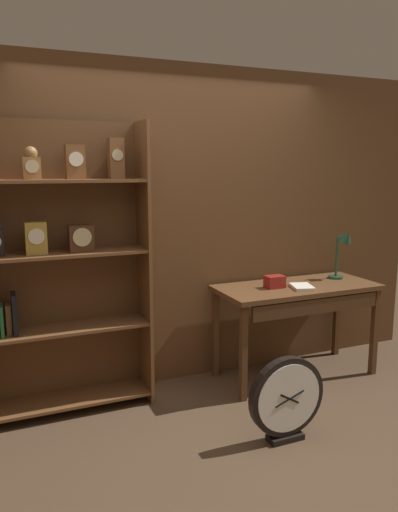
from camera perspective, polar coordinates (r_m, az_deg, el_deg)
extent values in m
plane|color=#4C3826|center=(3.36, 6.17, -21.98)|extent=(10.00, 10.00, 0.00)
cube|color=brown|center=(4.06, -2.52, 3.30)|extent=(4.80, 0.05, 2.60)
cube|color=brown|center=(3.75, -6.35, -1.03)|extent=(0.03, 0.33, 2.12)
cube|color=brown|center=(3.79, -15.95, -1.27)|extent=(1.25, 0.01, 2.12)
cube|color=brown|center=(3.94, -14.92, -15.75)|extent=(1.20, 0.32, 0.02)
cube|color=brown|center=(3.74, -15.31, -8.11)|extent=(1.20, 0.32, 0.02)
cube|color=brown|center=(3.61, -15.72, 0.24)|extent=(1.20, 0.32, 0.02)
cube|color=brown|center=(3.56, -16.12, 8.34)|extent=(1.20, 0.32, 0.02)
cube|color=olive|center=(3.54, -18.81, 9.59)|extent=(0.12, 0.09, 0.15)
sphere|color=olive|center=(3.54, -18.90, 11.20)|extent=(0.09, 0.09, 0.09)
cylinder|color=#C6B78C|center=(3.49, -18.75, 9.78)|extent=(0.09, 0.01, 0.09)
cube|color=#B28C38|center=(3.55, -18.34, 1.96)|extent=(0.14, 0.08, 0.22)
cylinder|color=silver|center=(3.51, -18.30, 2.16)|extent=(0.11, 0.01, 0.11)
cube|color=brown|center=(3.60, -14.15, 10.50)|extent=(0.13, 0.09, 0.24)
cylinder|color=silver|center=(3.55, -14.03, 10.81)|extent=(0.10, 0.01, 0.10)
cube|color=#472816|center=(3.59, -13.51, 2.00)|extent=(0.17, 0.11, 0.19)
cylinder|color=#C6B78C|center=(3.53, -13.35, 2.12)|extent=(0.13, 0.01, 0.13)
cube|color=brown|center=(3.65, -9.59, 11.06)|extent=(0.10, 0.10, 0.29)
cylinder|color=#C6B78C|center=(3.60, -9.40, 11.45)|extent=(0.08, 0.01, 0.08)
cube|color=#236638|center=(3.67, -21.88, -6.90)|extent=(0.02, 0.17, 0.22)
cube|color=brown|center=(3.69, -21.19, -6.80)|extent=(0.03, 0.12, 0.21)
cube|color=black|center=(3.66, -20.57, -6.26)|extent=(0.03, 0.16, 0.29)
cube|color=brown|center=(4.27, 11.27, -3.59)|extent=(1.38, 0.61, 0.04)
cube|color=#50321B|center=(3.86, 5.17, -11.19)|extent=(0.05, 0.05, 0.76)
cube|color=#50321B|center=(4.58, 19.63, -8.28)|extent=(0.05, 0.05, 0.76)
cube|color=#50321B|center=(4.28, 1.93, -8.95)|extent=(0.05, 0.05, 0.76)
cube|color=#50321B|center=(4.94, 15.64, -6.70)|extent=(0.05, 0.05, 0.76)
cube|color=#472C18|center=(4.07, 13.48, -5.67)|extent=(1.18, 0.03, 0.12)
cylinder|color=#1E472D|center=(4.61, 15.52, -2.36)|extent=(0.13, 0.13, 0.02)
cylinder|color=#1E472D|center=(4.57, 15.63, -0.02)|extent=(0.02, 0.02, 0.36)
cone|color=#1E472D|center=(4.54, 16.73, 2.18)|extent=(0.12, 0.15, 0.14)
cube|color=maroon|center=(4.13, 8.75, -2.96)|extent=(0.16, 0.11, 0.10)
cube|color=silver|center=(4.16, 11.83, -3.51)|extent=(0.22, 0.26, 0.02)
cube|color=black|center=(3.54, 9.93, -19.93)|extent=(0.24, 0.11, 0.04)
cylinder|color=black|center=(3.40, 10.09, -15.70)|extent=(0.54, 0.06, 0.54)
cylinder|color=silver|center=(3.38, 10.41, -15.92)|extent=(0.46, 0.01, 0.46)
cube|color=black|center=(3.37, 10.45, -15.95)|extent=(0.15, 0.01, 0.09)
cube|color=black|center=(3.37, 10.46, -15.95)|extent=(0.22, 0.01, 0.08)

